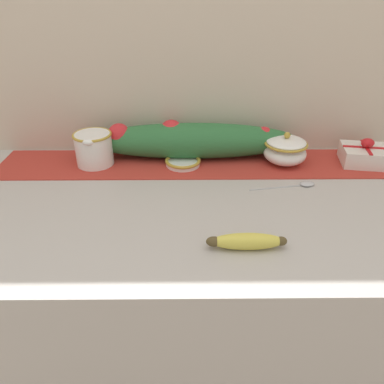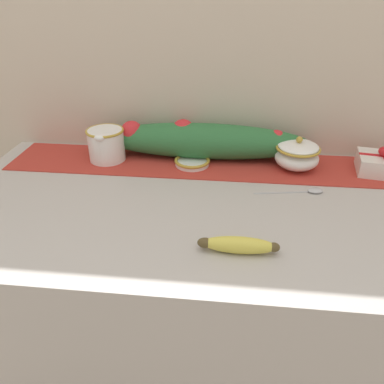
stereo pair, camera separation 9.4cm
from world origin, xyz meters
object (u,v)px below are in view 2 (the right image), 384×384
object	(u,v)px
banana	(238,245)
gift_box	(382,164)
cream_pitcher	(106,143)
spoon	(311,191)
sugar_bowl	(297,155)
small_dish	(192,162)

from	to	relation	value
banana	gift_box	world-z (taller)	gift_box
cream_pitcher	spoon	bearing A→B (deg)	-13.14
sugar_bowl	small_dish	world-z (taller)	sugar_bowl
banana	spoon	world-z (taller)	banana
cream_pitcher	banana	world-z (taller)	cream_pitcher
cream_pitcher	sugar_bowl	distance (m)	0.60
small_dish	gift_box	xyz separation A→B (m)	(0.58, 0.01, 0.02)
gift_box	small_dish	bearing A→B (deg)	-179.09
sugar_bowl	gift_box	xyz separation A→B (m)	(0.25, -0.00, -0.02)
banana	small_dish	bearing A→B (deg)	109.13
cream_pitcher	sugar_bowl	bearing A→B (deg)	-0.09
cream_pitcher	gift_box	distance (m)	0.86
cream_pitcher	small_dish	size ratio (longest dim) A/B	1.24
banana	gift_box	bearing A→B (deg)	44.65
gift_box	banana	bearing A→B (deg)	-135.35
small_dish	spoon	bearing A→B (deg)	-21.04
spoon	gift_box	size ratio (longest dim) A/B	1.24
sugar_bowl	banana	bearing A→B (deg)	-112.52
small_dish	gift_box	bearing A→B (deg)	0.91
sugar_bowl	cream_pitcher	bearing A→B (deg)	179.91
small_dish	sugar_bowl	bearing A→B (deg)	2.04
cream_pitcher	small_dish	distance (m)	0.28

